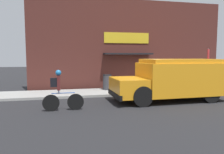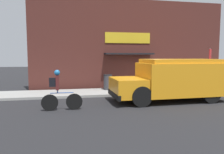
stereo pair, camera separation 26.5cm
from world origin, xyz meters
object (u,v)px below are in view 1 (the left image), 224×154
object	(u,v)px
stop_sign_post	(208,62)
trash_bin	(107,82)
cyclist	(60,91)
school_bus	(174,79)

from	to	relation	value
stop_sign_post	trash_bin	distance (m)	6.48
cyclist	trash_bin	world-z (taller)	cyclist
stop_sign_post	trash_bin	size ratio (longest dim) A/B	2.72
cyclist	trash_bin	xyz separation A→B (m)	(2.79, 4.20, -0.22)
school_bus	trash_bin	bearing A→B (deg)	128.78
trash_bin	school_bus	bearing A→B (deg)	-50.15
school_bus	stop_sign_post	size ratio (longest dim) A/B	2.20
school_bus	stop_sign_post	xyz separation A→B (m)	(3.54, 2.24, 0.76)
stop_sign_post	trash_bin	world-z (taller)	stop_sign_post
school_bus	cyclist	size ratio (longest dim) A/B	3.38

